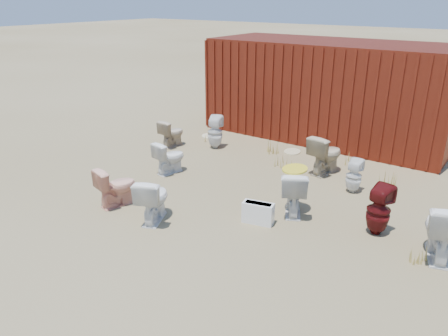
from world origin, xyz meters
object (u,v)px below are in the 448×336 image
Objects in this scene: toilet_front_pink at (116,186)px; toilet_front_c at (153,199)px; toilet_front_maroon at (379,210)px; toilet_front_e at (442,229)px; toilet_back_e at (354,176)px; shipping_container at (329,90)px; toilet_back_a at (215,132)px; toilet_back_yellowlid at (293,191)px; toilet_back_beige_left at (172,133)px; toilet_front_a at (170,157)px; toilet_back_beige_right at (326,154)px; loose_tank at (258,213)px.

toilet_front_c is (0.91, -0.03, 0.03)m from toilet_front_pink.
toilet_front_e reaches higher than toilet_front_maroon.
toilet_front_pink is 0.91m from toilet_front_c.
toilet_front_maroon is 1.54m from toilet_back_e.
shipping_container is 3.16m from toilet_back_a.
toilet_back_yellowlid is (1.32, -4.46, -0.81)m from shipping_container.
toilet_front_maroon is (3.09, 1.67, 0.02)m from toilet_front_c.
toilet_front_c reaches higher than toilet_back_e.
toilet_back_a is 3.65m from toilet_back_yellowlid.
toilet_back_yellowlid is at bearing -17.82° from toilet_front_e.
toilet_back_beige_left reaches higher than toilet_back_e.
toilet_front_a is at bearing -30.83° from toilet_back_yellowlid.
toilet_front_e is (4.91, 1.49, 0.08)m from toilet_front_pink.
toilet_front_a is at bearing 133.60° from toilet_back_beige_left.
toilet_front_pink is at bearing -0.27° from toilet_front_e.
toilet_front_e reaches higher than toilet_back_a.
toilet_back_beige_right is at bearing -67.20° from shipping_container.
toilet_front_a is 5.18m from toilet_front_e.
toilet_back_yellowlid is 1.22× the size of toilet_back_e.
shipping_container is at bearing 88.16° from loose_tank.
toilet_front_maroon is 0.97× the size of toilet_back_beige_right.
toilet_front_e reaches higher than toilet_front_a.
toilet_back_beige_left is 0.81× the size of toilet_back_beige_right.
shipping_container is 7.70× the size of toilet_back_yellowlid.
toilet_back_beige_left is (-2.69, -3.01, -0.87)m from shipping_container.
shipping_container is at bearing -68.45° from toilet_front_e.
toilet_back_beige_right is 1.63× the size of loose_tank.
toilet_front_e is at bearing -148.88° from toilet_front_pink.
toilet_back_yellowlid is at bearing -73.47° from shipping_container.
toilet_front_c reaches higher than loose_tank.
toilet_front_e is 1.30× the size of toilet_back_beige_left.
toilet_front_pink is at bearing 68.16° from toilet_back_beige_right.
toilet_front_pink is 1.10× the size of toilet_back_e.
shipping_container is 9.38× the size of toilet_back_e.
toilet_front_a is 2.74m from loose_tank.
loose_tank is (1.04, -5.11, -1.02)m from shipping_container.
toilet_front_maroon is (4.27, -0.02, 0.06)m from toilet_front_a.
toilet_back_a is at bearing -125.14° from shipping_container.
toilet_back_beige_right reaches higher than toilet_front_c.
toilet_back_beige_left is (-1.11, 1.31, -0.01)m from toilet_front_a.
toilet_front_e reaches higher than toilet_back_e.
toilet_back_beige_left is 4.54m from toilet_back_e.
toilet_back_yellowlid is at bearing 52.93° from loose_tank.
toilet_back_beige_right reaches higher than toilet_back_yellowlid.
toilet_back_a is 1.19× the size of toilet_back_beige_left.
toilet_front_pink is at bearing 41.84° from toilet_back_e.
toilet_front_c is 2.32m from toilet_back_yellowlid.
toilet_back_e is at bearing -123.06° from toilet_front_pink.
loose_tank is at bearing -172.41° from toilet_front_c.
toilet_front_e is 2.26m from toilet_back_e.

